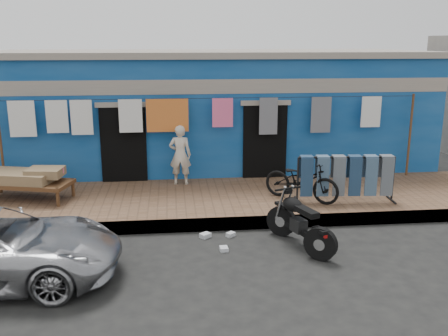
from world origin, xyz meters
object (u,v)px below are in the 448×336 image
Objects in this scene: seated_person at (180,155)px; jeans_rack at (346,178)px; charpoy at (27,184)px; motorcycle at (300,221)px; bicycle at (302,176)px.

jeans_rack is (3.50, -1.73, -0.20)m from seated_person.
seated_person is at bearing 14.12° from charpoy.
charpoy is at bearing 134.28° from motorcycle.
seated_person is 0.66× the size of charpoy.
motorcycle is at bearing 128.24° from seated_person.
bicycle is 0.77× the size of jeans_rack.
seated_person reaches higher than charpoy.
bicycle is 2.04m from motorcycle.
bicycle reaches higher than jeans_rack.
bicycle is at bearing 168.72° from jeans_rack.
motorcycle is at bearing -129.42° from jeans_rack.
charpoy is at bearing 21.83° from seated_person.
motorcycle is 6.03m from charpoy.
jeans_rack is (6.87, -0.88, 0.19)m from charpoy.
jeans_rack is (0.92, -0.18, -0.03)m from bicycle.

